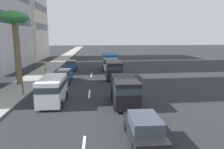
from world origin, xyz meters
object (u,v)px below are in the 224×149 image
at_px(van_second, 114,69).
at_px(street_lamp, 21,52).
at_px(palm_tree, 14,21).
at_px(car_fourth, 64,76).
at_px(pedestrian_near_lamp, 46,67).
at_px(minibus_lead, 110,61).
at_px(car_third, 71,66).
at_px(van_seventh, 124,89).
at_px(van_fifth, 53,89).
at_px(car_sixth, 144,130).

height_order(van_second, street_lamp, street_lamp).
bearing_deg(palm_tree, car_fourth, -72.88).
distance_m(palm_tree, street_lamp, 6.00).
bearing_deg(car_fourth, pedestrian_near_lamp, -148.49).
distance_m(minibus_lead, car_third, 6.85).
bearing_deg(street_lamp, van_seventh, -109.13).
xyz_separation_m(van_second, car_third, (7.96, 6.83, -0.61)).
relative_size(van_fifth, car_sixth, 1.10).
bearing_deg(van_fifth, street_lamp, -126.91).
distance_m(van_second, car_sixth, 17.89).
xyz_separation_m(minibus_lead, van_second, (-8.16, -0.03, -0.18)).
height_order(van_second, car_third, van_second).
xyz_separation_m(van_second, pedestrian_near_lamp, (4.62, 10.45, -0.27)).
bearing_deg(van_second, pedestrian_near_lamp, 66.18).
distance_m(minibus_lead, street_lamp, 18.93).
distance_m(car_fourth, street_lamp, 7.88).
bearing_deg(pedestrian_near_lamp, minibus_lead, -94.86).
height_order(van_seventh, pedestrian_near_lamp, van_seventh).
bearing_deg(car_fourth, minibus_lead, 145.93).
distance_m(car_fourth, car_sixth, 17.64).
relative_size(minibus_lead, van_fifth, 1.34).
bearing_deg(minibus_lead, palm_tree, 133.93).
height_order(van_fifth, street_lamp, street_lamp).
xyz_separation_m(van_seventh, palm_tree, (8.02, 11.83, 6.23)).
height_order(car_sixth, van_seventh, van_seventh).
relative_size(car_third, car_sixth, 0.93).
height_order(minibus_lead, van_fifth, minibus_lead).
xyz_separation_m(minibus_lead, car_third, (-0.20, 6.80, -0.78)).
bearing_deg(palm_tree, pedestrian_near_lamp, -9.98).
bearing_deg(van_seventh, van_second, -0.03).
bearing_deg(van_fifth, car_third, -178.44).
bearing_deg(car_third, van_fifth, 1.56).
distance_m(van_fifth, pedestrian_near_lamp, 15.57).
bearing_deg(street_lamp, van_fifth, -126.91).
relative_size(car_sixth, palm_tree, 0.50).
relative_size(van_second, van_seventh, 1.04).
xyz_separation_m(car_third, car_sixth, (-25.83, -7.01, -0.05)).
bearing_deg(car_sixth, van_second, 0.58).
xyz_separation_m(van_second, car_sixth, (-17.88, -0.18, -0.65)).
xyz_separation_m(palm_tree, street_lamp, (-4.65, -2.14, -3.13)).
height_order(car_fourth, car_sixth, car_fourth).
bearing_deg(palm_tree, car_sixth, -140.68).
distance_m(van_seventh, palm_tree, 15.59).
bearing_deg(van_seventh, van_fifth, 82.52).
bearing_deg(street_lamp, car_fourth, -26.06).
relative_size(van_second, van_fifth, 1.06).
xyz_separation_m(minibus_lead, street_lamp, (-16.03, 9.67, 2.87)).
bearing_deg(minibus_lead, car_third, 91.70).
bearing_deg(car_third, palm_tree, -24.14).
xyz_separation_m(car_third, car_fourth, (-9.57, -0.19, -0.04)).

